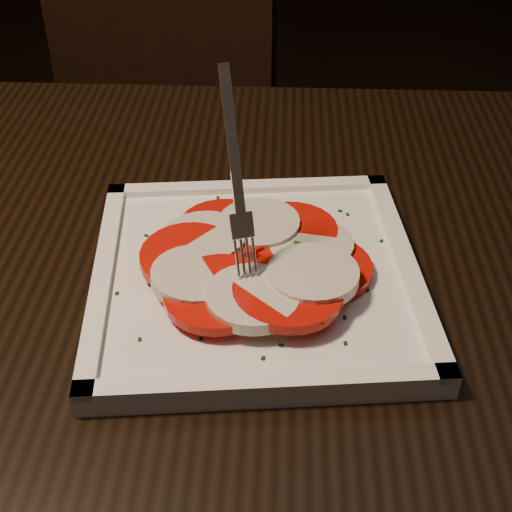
% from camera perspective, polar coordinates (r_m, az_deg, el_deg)
% --- Properties ---
extents(table, '(1.23, 0.84, 0.75)m').
position_cam_1_polar(table, '(0.64, -4.07, -10.30)').
color(table, black).
rests_on(table, ground).
extents(chair, '(0.50, 0.50, 0.93)m').
position_cam_1_polar(chair, '(1.30, -8.88, 10.32)').
color(chair, black).
rests_on(chair, ground).
extents(plate, '(0.27, 0.27, 0.01)m').
position_cam_1_polar(plate, '(0.57, -0.00, -1.78)').
color(plate, white).
rests_on(plate, table).
extents(caprese_salad, '(0.22, 0.22, 0.03)m').
position_cam_1_polar(caprese_salad, '(0.56, -0.00, -0.32)').
color(caprese_salad, red).
rests_on(caprese_salad, plate).
extents(fork, '(0.04, 0.07, 0.14)m').
position_cam_1_polar(fork, '(0.52, -1.85, 7.14)').
color(fork, white).
rests_on(fork, caprese_salad).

